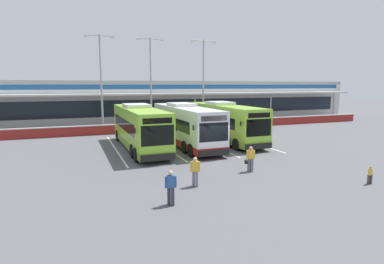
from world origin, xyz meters
name	(u,v)px	position (x,y,z in m)	size (l,w,h in m)	color
ground_plane	(212,159)	(0.00, 0.00, 0.00)	(200.00, 200.00, 0.00)	#56565B
terminal_building	(139,101)	(0.00, 26.91, 3.01)	(70.00, 13.00, 6.00)	silver
red_barrier_wall	(161,127)	(0.00, 14.50, 0.56)	(60.00, 0.40, 1.10)	maroon
coach_bus_leftmost	(139,128)	(-4.31, 5.60, 1.79)	(2.99, 12.17, 3.78)	#8CC633
coach_bus_left_centre	(185,126)	(-0.12, 5.62, 1.79)	(2.99, 12.17, 3.78)	silver
coach_bus_centre	(224,123)	(4.22, 6.48, 1.79)	(2.99, 12.17, 3.78)	#8CC633
bay_stripe_far_west	(116,149)	(-6.30, 6.00, 0.00)	(0.14, 13.00, 0.01)	silver
bay_stripe_west	(163,146)	(-2.10, 6.00, 0.00)	(0.14, 13.00, 0.01)	silver
bay_stripe_mid_west	(206,143)	(2.10, 6.00, 0.00)	(0.14, 13.00, 0.01)	silver
bay_stripe_centre	(245,140)	(6.30, 6.00, 0.00)	(0.14, 13.00, 0.01)	silver
pedestrian_with_handbag	(250,158)	(0.77, -4.05, 0.86)	(0.64, 0.42, 1.62)	slate
pedestrian_in_dark_coat	(171,187)	(-5.52, -7.55, 0.87)	(0.54, 0.35, 1.62)	#33333D
pedestrian_child	(370,174)	(5.67, -8.55, 0.54)	(0.33, 0.18, 1.00)	#4C4238
pedestrian_near_bin	(195,171)	(-3.52, -5.49, 0.87)	(0.53, 0.38, 1.62)	slate
lamp_post_west	(101,77)	(-6.39, 16.39, 6.29)	(3.24, 0.28, 11.00)	#9E9EA3
lamp_post_centre	(151,78)	(-0.55, 16.80, 6.29)	(3.24, 0.28, 11.00)	#9E9EA3
lamp_post_east	(203,78)	(6.10, 16.18, 6.29)	(3.24, 0.28, 11.00)	#9E9EA3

